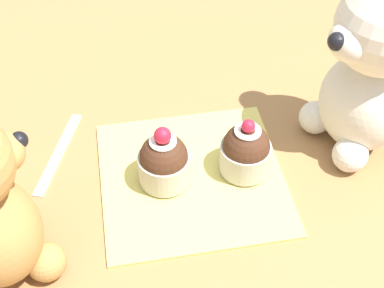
{
  "coord_description": "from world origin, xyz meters",
  "views": [
    {
      "loc": [
        0.39,
        -0.07,
        0.47
      ],
      "look_at": [
        0.0,
        0.0,
        0.06
      ],
      "focal_mm": 50.0,
      "sensor_mm": 36.0,
      "label": 1
    }
  ],
  "objects_px": {
    "cupcake_near_cream_bear": "(246,152)",
    "teaspoon": "(58,153)",
    "teddy_bear_cream": "(371,67)",
    "cupcake_near_tan_bear": "(164,162)"
  },
  "relations": [
    {
      "from": "cupcake_near_cream_bear",
      "to": "teaspoon",
      "type": "xyz_separation_m",
      "value": [
        -0.07,
        -0.21,
        -0.03
      ]
    },
    {
      "from": "teddy_bear_cream",
      "to": "cupcake_near_cream_bear",
      "type": "height_order",
      "value": "teddy_bear_cream"
    },
    {
      "from": "teddy_bear_cream",
      "to": "teaspoon",
      "type": "bearing_deg",
      "value": -111.48
    },
    {
      "from": "cupcake_near_cream_bear",
      "to": "teaspoon",
      "type": "distance_m",
      "value": 0.22
    },
    {
      "from": "teddy_bear_cream",
      "to": "teaspoon",
      "type": "height_order",
      "value": "teddy_bear_cream"
    },
    {
      "from": "teddy_bear_cream",
      "to": "cupcake_near_cream_bear",
      "type": "bearing_deg",
      "value": -93.57
    },
    {
      "from": "teddy_bear_cream",
      "to": "cupcake_near_cream_bear",
      "type": "relative_size",
      "value": 3.02
    },
    {
      "from": "cupcake_near_tan_bear",
      "to": "cupcake_near_cream_bear",
      "type": "bearing_deg",
      "value": 89.11
    },
    {
      "from": "cupcake_near_cream_bear",
      "to": "cupcake_near_tan_bear",
      "type": "xyz_separation_m",
      "value": [
        -0.0,
        -0.09,
        0.0
      ]
    },
    {
      "from": "cupcake_near_cream_bear",
      "to": "teaspoon",
      "type": "relative_size",
      "value": 0.55
    }
  ]
}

